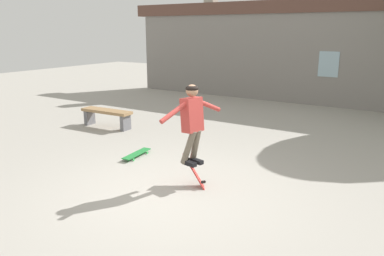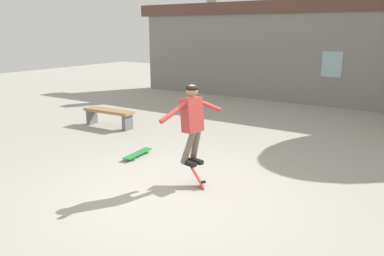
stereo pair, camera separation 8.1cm
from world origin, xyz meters
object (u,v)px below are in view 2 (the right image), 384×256
Objects in this scene: park_bench at (109,114)px; skater at (192,118)px; skateboard_resting at (138,153)px; skateboard_flipping at (195,172)px.

park_bench is 4.95m from skater.
skateboard_resting is (2.42, -1.55, -0.30)m from park_bench.
skater is 1.01m from skateboard_flipping.
park_bench is 1.85× the size of skateboard_resting.
skater reaches higher than skateboard_flipping.
skateboard_flipping reaches higher than skateboard_resting.
skater is 2.14× the size of skateboard_flipping.
skater reaches higher than park_bench.
skateboard_flipping is at bearing -114.12° from skateboard_resting.
skater is 2.34m from skateboard_resting.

